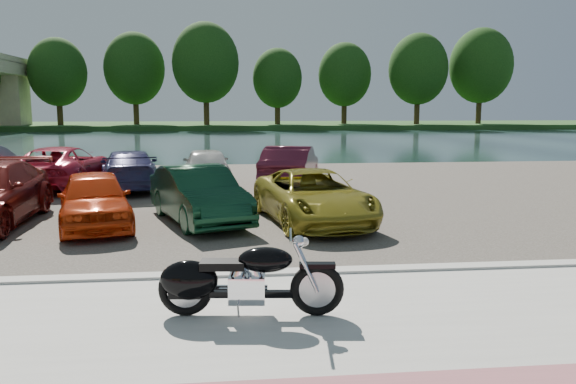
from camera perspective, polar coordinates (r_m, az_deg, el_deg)
ground at (r=7.09m, az=-2.50°, el=-13.75°), size 200.00×200.00×0.00m
promenade at (r=6.15m, az=-1.89°, el=-16.83°), size 60.00×6.00×0.10m
kerb at (r=8.95m, az=-3.32°, el=-8.48°), size 60.00×0.30×0.14m
parking_lot at (r=17.75m, az=-4.75°, el=-0.13°), size 60.00×18.00×0.04m
river at (r=46.63m, az=-5.63°, el=5.20°), size 120.00×40.00×0.00m
far_bank at (r=78.58m, az=-5.85°, el=6.75°), size 120.00×24.00×0.60m
far_trees at (r=72.65m, az=-2.39°, el=12.32°), size 70.25×10.68×12.52m
motorcycle at (r=7.12m, az=-5.55°, el=-8.87°), size 2.33×0.75×1.05m
car_4 at (r=13.21m, az=-19.06°, el=-0.70°), size 2.38×3.98×1.27m
car_5 at (r=13.18m, az=-9.07°, el=-0.26°), size 2.67×4.21×1.31m
car_6 at (r=13.01m, az=2.57°, el=-0.46°), size 2.72×4.69×1.23m
car_10 at (r=20.14m, az=-21.99°, el=2.36°), size 2.54×5.11×1.39m
car_11 at (r=19.05m, az=-15.81°, el=2.19°), size 2.58×4.71×1.29m
car_12 at (r=19.59m, az=-8.29°, el=2.63°), size 1.88×3.99×1.32m
car_13 at (r=18.77m, az=0.25°, el=2.60°), size 2.50×4.51×1.41m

